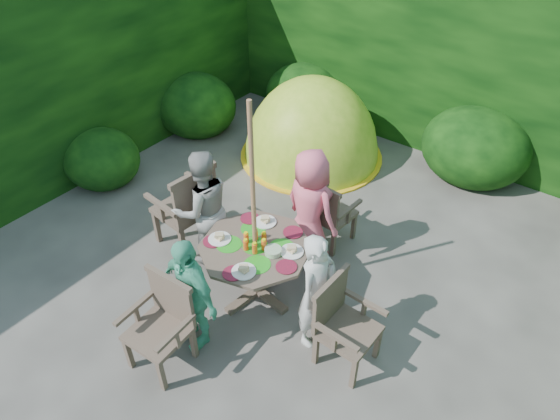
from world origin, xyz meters
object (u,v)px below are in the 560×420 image
Objects in this scene: patio_table at (256,254)px; dome_tent at (311,156)px; child_left at (203,209)px; garden_chair_left at (188,206)px; child_back at (310,208)px; child_right at (317,292)px; garden_chair_right at (342,322)px; garden_chair_back at (327,212)px; parasol_pole at (254,210)px; child_front at (190,293)px; garden_chair_front at (163,322)px.

dome_tent is at bearing 112.73° from patio_table.
child_left is at bearing 172.90° from patio_table.
child_back is (1.18, 0.66, 0.13)m from garden_chair_left.
child_right is 0.91× the size of child_back.
garden_chair_back is (-0.95, 1.24, -0.01)m from garden_chair_right.
parasol_pole is 0.90m from child_back.
garden_chair_left reaches higher than garden_chair_back.
child_front is 0.52× the size of dome_tent.
parasol_pole is 1.62× the size of child_left.
child_front is (0.98, -0.93, 0.06)m from garden_chair_left.
garden_chair_right is 1.02× the size of garden_chair_back.
parasol_pole reaches higher than garden_chair_left.
garden_chair_right is 0.70× the size of child_right.
garden_chair_front is at bearing 138.50° from child_right.
child_back is at bearing 92.33° from child_front.
child_back reaches higher than child_right.
parasol_pole is at bearing -174.36° from patio_table.
garden_chair_front is at bearing 92.69° from child_back.
garden_chair_left is at bearing 172.72° from parasol_pole.
parasol_pole reaches higher than child_back.
garden_chair_back is 1.91m from child_front.
parasol_pole is at bearing 87.24° from garden_chair_back.
parasol_pole is at bearing 84.92° from child_right.
child_back reaches higher than garden_chair_front.
dome_tent is (-0.97, 3.35, -0.61)m from child_front.
patio_table is 1.09m from garden_chair_left.
child_left is 1.13m from child_back.
garden_chair_left is at bearing 39.34° from child_back.
dome_tent is (0.01, 2.41, -0.55)m from garden_chair_left.
child_left is (-0.64, 1.19, 0.21)m from garden_chair_front.
patio_table is 1.02× the size of child_right.
child_front reaches higher than garden_chair_front.
child_front reaches higher than garden_chair_back.
patio_table is 1.46× the size of garden_chair_right.
garden_chair_front is at bearing -97.90° from parasol_pole.
patio_table is 1.11m from garden_chair_back.
child_back reaches higher than garden_chair_right.
child_back is 0.58× the size of dome_tent.
child_back is (-0.04, -0.30, 0.23)m from garden_chair_back.
child_right is at bearing 123.22° from garden_chair_back.
dome_tent is at bearing 40.33° from garden_chair_right.
child_left is 1.00× the size of child_back.
patio_table is 0.93× the size of child_back.
garden_chair_left is 0.43× the size of dome_tent.
child_front is at bearing 87.32° from garden_chair_back.
garden_chair_left is 1.36m from child_back.
dome_tent is at bearing 37.11° from child_right.
child_right is (0.79, -0.10, 0.06)m from patio_table.
child_back is at bearing 153.71° from child_left.
garden_chair_right is at bearing -96.47° from child_right.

